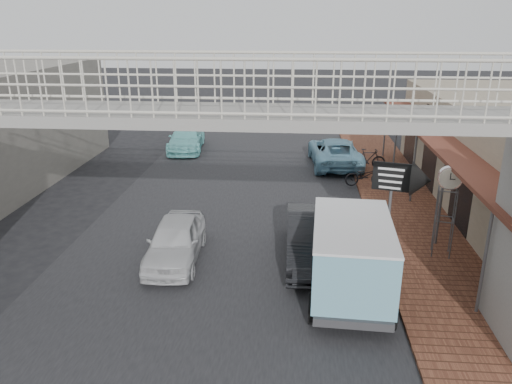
% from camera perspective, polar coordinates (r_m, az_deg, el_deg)
% --- Properties ---
extents(ground, '(120.00, 120.00, 0.00)m').
position_cam_1_polar(ground, '(16.04, -3.98, -6.82)').
color(ground, black).
rests_on(ground, ground).
extents(road_strip, '(10.00, 60.00, 0.01)m').
position_cam_1_polar(road_strip, '(16.04, -3.98, -6.81)').
color(road_strip, black).
rests_on(road_strip, ground).
extents(sidewalk, '(3.00, 40.00, 0.10)m').
position_cam_1_polar(sidewalk, '(19.06, 17.19, -3.16)').
color(sidewalk, brown).
rests_on(sidewalk, ground).
extents(footbridge, '(16.40, 2.40, 6.34)m').
position_cam_1_polar(footbridge, '(11.17, -7.40, -1.15)').
color(footbridge, gray).
rests_on(footbridge, ground).
extents(white_hatchback, '(1.69, 3.86, 1.30)m').
position_cam_1_polar(white_hatchback, '(15.43, -9.21, -5.49)').
color(white_hatchback, silver).
rests_on(white_hatchback, ground).
extents(dark_sedan, '(1.62, 4.45, 1.46)m').
position_cam_1_polar(dark_sedan, '(15.28, 6.44, -5.26)').
color(dark_sedan, black).
rests_on(dark_sedan, ground).
extents(angkot_curb, '(2.67, 5.15, 1.39)m').
position_cam_1_polar(angkot_curb, '(25.38, 8.96, 4.56)').
color(angkot_curb, '#6CA2BB').
rests_on(angkot_curb, ground).
extents(angkot_far, '(2.26, 4.63, 1.30)m').
position_cam_1_polar(angkot_far, '(28.41, -7.97, 6.08)').
color(angkot_far, '#75CBCC').
rests_on(angkot_far, ground).
extents(angkot_van, '(2.24, 4.53, 2.18)m').
position_cam_1_polar(angkot_van, '(13.31, 10.84, -6.28)').
color(angkot_van, black).
rests_on(angkot_van, ground).
extents(motorcycle_near, '(1.84, 0.92, 0.92)m').
position_cam_1_polar(motorcycle_near, '(22.22, 12.35, 1.86)').
color(motorcycle_near, black).
rests_on(motorcycle_near, sidewalk).
extents(motorcycle_far, '(1.69, 0.57, 1.00)m').
position_cam_1_polar(motorcycle_far, '(24.75, 12.70, 3.71)').
color(motorcycle_far, black).
rests_on(motorcycle_far, sidewalk).
extents(street_clock, '(0.73, 0.65, 2.84)m').
position_cam_1_polar(street_clock, '(15.80, 21.23, 1.06)').
color(street_clock, '#59595B').
rests_on(street_clock, sidewalk).
extents(arrow_sign, '(1.79, 1.19, 2.97)m').
position_cam_1_polar(arrow_sign, '(15.50, 17.98, 1.25)').
color(arrow_sign, '#59595B').
rests_on(arrow_sign, sidewalk).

